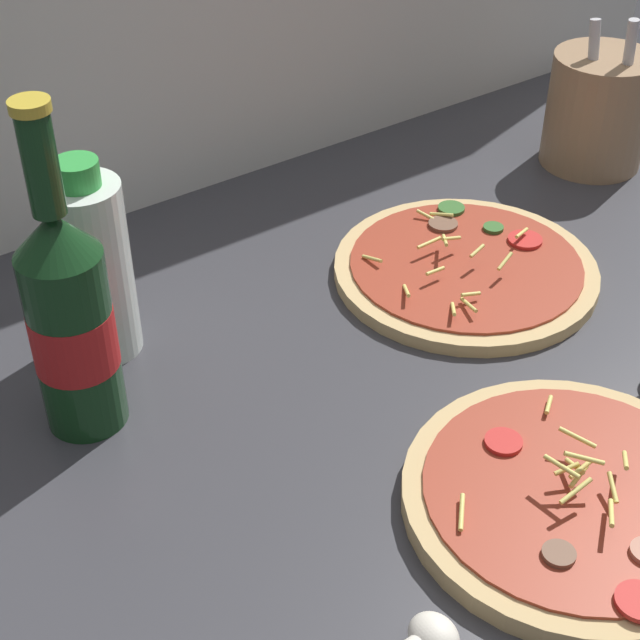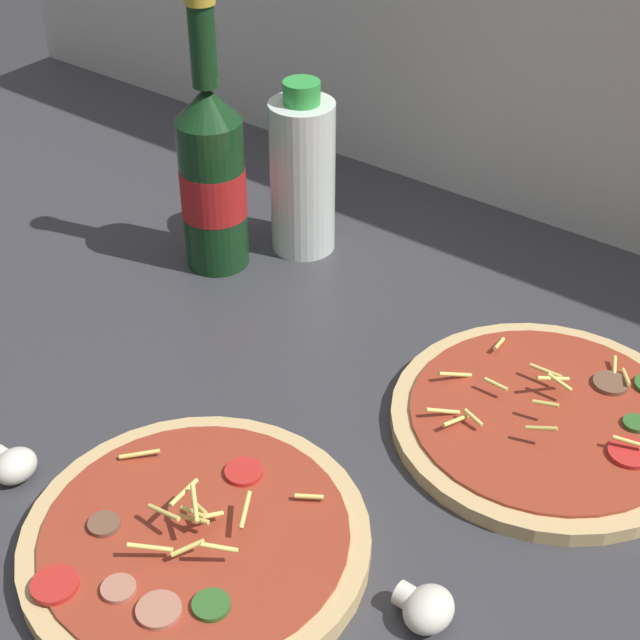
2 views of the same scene
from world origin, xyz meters
The scene contains 7 objects.
counter_slab centered at (0.00, 0.00, 1.25)cm, with size 160.00×90.00×2.50cm.
pizza_near centered at (4.27, -13.23, 3.49)cm, with size 25.54×25.54×5.52cm.
pizza_far centered at (18.81, 14.31, 3.31)cm, with size 26.12×26.12×3.91cm.
beer_bottle centered at (-20.61, 17.19, 12.66)cm, with size 6.67×6.67×28.10cm.
oil_bottle centered at (-15.30, 25.02, 11.09)cm, with size 6.78×6.78×18.69cm.
mushroom_left centered at (-12.36, -16.26, 3.78)cm, with size 3.83×3.65×2.56cm.
mushroom_right centered at (20.95, -8.42, 3.88)cm, with size 4.13×3.94×2.76cm.
Camera 2 is at (40.30, -46.19, 58.56)cm, focal length 55.00 mm.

